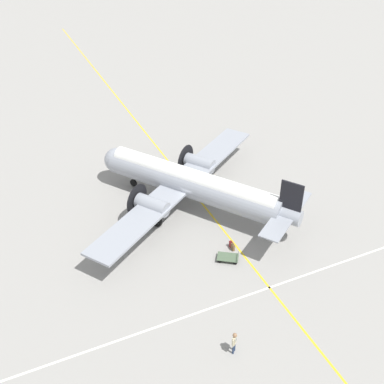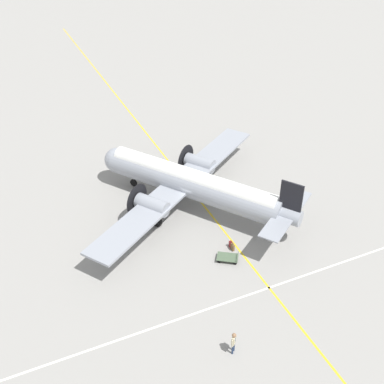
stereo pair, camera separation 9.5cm
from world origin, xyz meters
The scene contains 8 objects.
ground_plane centered at (0.00, 0.00, 0.00)m, with size 300.00×300.00×0.00m, color gray.
apron_line_eastwest centered at (0.00, -1.00, 0.00)m, with size 120.00×0.16×0.01m.
apron_line_northsouth centered at (-11.25, 0.00, 0.00)m, with size 0.16×120.00×0.01m.
airliner_main centered at (0.30, 0.21, 2.41)m, with size 18.33×20.15×5.42m.
crew_foreground centered at (-15.03, 3.94, 1.05)m, with size 0.42×0.47×1.71m.
suitcase_near_door centered at (-6.27, -0.56, 0.28)m, with size 0.41×0.20×0.59m.
suitcase_upright_spare centered at (-6.59, -0.53, 0.29)m, with size 0.36×0.17×0.61m.
baggage_cart centered at (-7.47, 0.36, 0.27)m, with size 1.75×1.91×0.56m.
Camera 1 is at (-31.27, 14.08, 25.05)m, focal length 45.00 mm.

